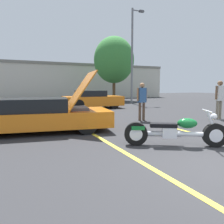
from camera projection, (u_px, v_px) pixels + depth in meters
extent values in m
cube|color=yellow|center=(123.00, 151.00, 5.15)|extent=(0.12, 5.65, 0.01)
cube|color=yellow|center=(215.00, 139.00, 6.42)|extent=(0.12, 5.65, 0.01)
cube|color=beige|center=(44.00, 81.00, 27.03)|extent=(32.00, 4.00, 4.40)
cube|color=slate|center=(44.00, 64.00, 26.79)|extent=(32.00, 4.20, 0.30)
cylinder|color=slate|center=(132.00, 57.00, 19.43)|extent=(0.18, 0.18, 8.32)
cylinder|color=slate|center=(137.00, 11.00, 19.15)|extent=(0.90, 0.10, 0.10)
cube|color=#4C4C51|center=(141.00, 11.00, 19.34)|extent=(0.44, 0.28, 0.16)
cylinder|color=brown|center=(114.00, 89.00, 23.84)|extent=(0.32, 0.32, 2.52)
ellipsoid|color=#387F38|center=(114.00, 60.00, 23.48)|extent=(4.31, 4.31, 4.96)
cylinder|color=black|center=(215.00, 135.00, 5.52)|extent=(0.61, 0.44, 0.61)
cylinder|color=black|center=(136.00, 134.00, 5.69)|extent=(0.61, 0.44, 0.61)
cylinder|color=silver|center=(215.00, 135.00, 5.52)|extent=(0.37, 0.31, 0.33)
cylinder|color=silver|center=(136.00, 134.00, 5.69)|extent=(0.37, 0.31, 0.33)
cylinder|color=silver|center=(175.00, 134.00, 5.61)|extent=(1.53, 0.94, 0.12)
cube|color=silver|center=(169.00, 132.00, 5.61)|extent=(0.43, 0.39, 0.28)
ellipsoid|color=#146B2D|center=(187.00, 123.00, 5.55)|extent=(0.57, 0.49, 0.26)
cube|color=black|center=(163.00, 125.00, 5.61)|extent=(0.71, 0.56, 0.10)
cube|color=#146B2D|center=(138.00, 127.00, 5.67)|extent=(0.40, 0.36, 0.10)
cylinder|color=silver|center=(212.00, 123.00, 5.49)|extent=(0.30, 0.21, 0.62)
cylinder|color=silver|center=(207.00, 111.00, 5.47)|extent=(0.38, 0.63, 0.04)
sphere|color=silver|center=(214.00, 117.00, 5.47)|extent=(0.16, 0.16, 0.16)
cylinder|color=silver|center=(157.00, 135.00, 5.76)|extent=(1.17, 0.72, 0.09)
cube|color=orange|center=(41.00, 119.00, 7.39)|extent=(4.89, 2.62, 0.53)
cube|color=black|center=(34.00, 105.00, 7.29)|extent=(2.34, 2.03, 0.43)
cylinder|color=black|center=(87.00, 124.00, 6.98)|extent=(0.70, 0.32, 0.67)
cylinder|color=black|center=(80.00, 117.00, 8.60)|extent=(0.70, 0.32, 0.67)
cylinder|color=black|center=(0.00, 120.00, 7.83)|extent=(0.70, 0.32, 0.67)
cube|color=orange|center=(80.00, 91.00, 7.64)|extent=(1.23, 1.89, 1.36)
cube|color=#4C4C51|center=(79.00, 111.00, 7.71)|extent=(0.76, 1.13, 0.28)
cube|color=orange|center=(93.00, 101.00, 15.37)|extent=(4.07, 1.90, 0.66)
cube|color=black|center=(91.00, 93.00, 15.24)|extent=(1.83, 1.71, 0.40)
cylinder|color=black|center=(114.00, 104.00, 15.16)|extent=(0.71, 0.22, 0.71)
cylinder|color=black|center=(105.00, 102.00, 16.67)|extent=(0.71, 0.22, 0.71)
cylinder|color=black|center=(79.00, 105.00, 14.11)|extent=(0.71, 0.22, 0.71)
cylinder|color=black|center=(72.00, 103.00, 15.62)|extent=(0.71, 0.22, 0.71)
cylinder|color=gray|center=(217.00, 110.00, 10.20)|extent=(0.12, 0.12, 0.87)
cylinder|color=gray|center=(220.00, 110.00, 10.29)|extent=(0.12, 0.12, 0.87)
cube|color=white|center=(220.00, 93.00, 10.16)|extent=(0.36, 0.20, 0.69)
cylinder|color=brown|center=(216.00, 93.00, 10.06)|extent=(0.08, 0.08, 0.62)
cylinder|color=brown|center=(223.00, 92.00, 10.24)|extent=(0.08, 0.08, 0.62)
sphere|color=brown|center=(220.00, 83.00, 10.10)|extent=(0.24, 0.24, 0.24)
cylinder|color=brown|center=(140.00, 112.00, 9.78)|extent=(0.12, 0.12, 0.82)
cylinder|color=brown|center=(144.00, 111.00, 9.86)|extent=(0.12, 0.12, 0.82)
cube|color=#335B93|center=(142.00, 95.00, 9.73)|extent=(0.36, 0.20, 0.65)
cylinder|color=#9E704C|center=(138.00, 94.00, 9.64)|extent=(0.08, 0.08, 0.59)
cylinder|color=#9E704C|center=(146.00, 94.00, 9.82)|extent=(0.08, 0.08, 0.59)
sphere|color=#9E704C|center=(142.00, 85.00, 9.68)|extent=(0.22, 0.22, 0.22)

